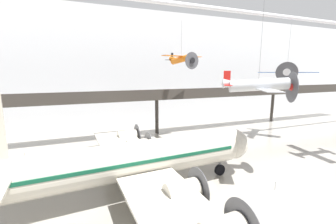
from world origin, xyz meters
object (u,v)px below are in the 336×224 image
suspended_plane_orange_highwing (181,59)px  suspended_plane_silver_racer (258,85)px  suspended_plane_blue_trainer (287,70)px  airliner_silver_main (130,161)px  stanchion_barrier (275,188)px

suspended_plane_orange_highwing → suspended_plane_silver_racer: bearing=-3.6°
suspended_plane_silver_racer → suspended_plane_orange_highwing: size_ratio=1.45×
suspended_plane_silver_racer → suspended_plane_blue_trainer: size_ratio=1.15×
suspended_plane_orange_highwing → suspended_plane_blue_trainer: bearing=60.9°
suspended_plane_silver_racer → airliner_silver_main: bearing=-152.8°
suspended_plane_blue_trainer → stanchion_barrier: (-17.02, -14.55, -12.14)m
airliner_silver_main → suspended_plane_silver_racer: size_ratio=2.83×
suspended_plane_silver_racer → stanchion_barrier: size_ratio=10.94×
suspended_plane_orange_highwing → suspended_plane_blue_trainer: 19.38m
airliner_silver_main → stanchion_barrier: (14.02, -4.70, -3.30)m
suspended_plane_orange_highwing → stanchion_barrier: (1.41, -20.23, -14.06)m
stanchion_barrier → suspended_plane_orange_highwing: bearing=94.0°
airliner_silver_main → suspended_plane_orange_highwing: suspended_plane_orange_highwing is taller
stanchion_barrier → airliner_silver_main: bearing=161.5°
suspended_plane_blue_trainer → suspended_plane_orange_highwing: bearing=-57.5°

